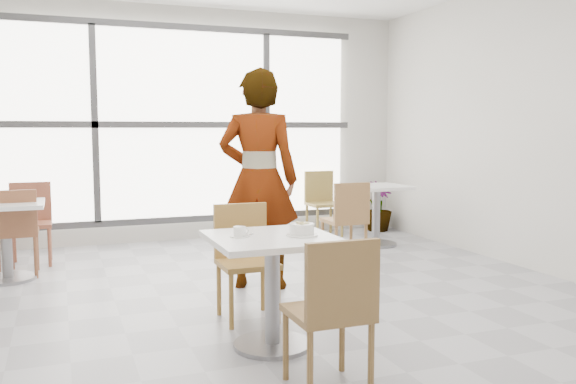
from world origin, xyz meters
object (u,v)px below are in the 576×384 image
object	(u,v)px
person	(258,180)
bg_chair_left_near	(15,227)
oatmeal_bowl	(302,229)
bg_table_left	(6,230)
main_table	(272,270)
bg_chair_right_near	(347,215)
chair_near	(334,305)
bg_chair_left_far	(31,217)
chair_far	(244,253)
coffee_cup	(240,232)
bg_chair_right_far	(322,198)
plant_right	(378,206)
bg_table_right	(376,206)

from	to	relation	value
person	bg_chair_left_near	world-z (taller)	person
oatmeal_bowl	person	world-z (taller)	person
person	bg_table_left	xyz separation A→B (m)	(-2.18, 1.09, -0.50)
oatmeal_bowl	bg_chair_left_near	world-z (taller)	bg_chair_left_near
main_table	bg_chair_right_near	xyz separation A→B (m)	(1.65, 2.22, -0.02)
main_table	chair_near	size ratio (longest dim) A/B	0.92
main_table	bg_chair_left_far	bearing A→B (deg)	115.72
person	bg_table_left	distance (m)	2.49
chair_far	coffee_cup	bearing A→B (deg)	-108.89
bg_chair_left_far	bg_chair_right_near	bearing A→B (deg)	-18.58
bg_table_left	bg_chair_right_far	world-z (taller)	bg_chair_right_far
plant_right	oatmeal_bowl	bearing A→B (deg)	-125.28
person	plant_right	distance (m)	3.50
main_table	coffee_cup	bearing A→B (deg)	168.35
coffee_cup	bg_table_right	xyz separation A→B (m)	(2.59, 2.84, -0.29)
bg_table_left	bg_chair_right_near	distance (m)	3.46
coffee_cup	bg_table_right	bearing A→B (deg)	47.68
bg_chair_right_near	bg_table_left	bearing A→B (deg)	-6.11
bg_table_left	plant_right	size ratio (longest dim) A/B	1.07
coffee_cup	bg_chair_right_far	size ratio (longest dim) A/B	0.18
chair_near	coffee_cup	world-z (taller)	chair_near
person	bg_chair_right_far	world-z (taller)	person
chair_near	chair_far	size ratio (longest dim) A/B	1.00
coffee_cup	bg_chair_left_far	world-z (taller)	bg_chair_left_far
bg_table_left	bg_chair_left_far	size ratio (longest dim) A/B	0.86
bg_table_right	coffee_cup	bearing A→B (deg)	-132.32
coffee_cup	person	world-z (taller)	person
bg_table_left	bg_chair_left_near	world-z (taller)	bg_chair_left_near
bg_table_left	bg_chair_left_far	bearing A→B (deg)	75.13
coffee_cup	chair_far	bearing A→B (deg)	71.11
bg_table_left	person	bearing A→B (deg)	-26.55
chair_far	bg_chair_left_far	world-z (taller)	same
chair_near	oatmeal_bowl	distance (m)	0.79
chair_far	bg_table_right	world-z (taller)	chair_far
bg_table_left	bg_chair_left_far	xyz separation A→B (m)	(0.19, 0.72, 0.01)
coffee_cup	person	bearing A→B (deg)	67.58
coffee_cup	bg_chair_left_far	distance (m)	3.56
chair_far	bg_chair_left_far	distance (m)	3.07
chair_far	plant_right	xyz separation A→B (m)	(2.91, 3.12, -0.15)
oatmeal_bowl	bg_table_right	size ratio (longest dim) A/B	0.28
plant_right	bg_chair_left_far	bearing A→B (deg)	-173.64
bg_chair_left_near	oatmeal_bowl	bearing A→B (deg)	124.82
bg_table_right	oatmeal_bowl	bearing A→B (deg)	-126.67
chair_far	person	bearing A→B (deg)	64.79
oatmeal_bowl	bg_chair_right_far	distance (m)	4.31
bg_table_left	plant_right	xyz separation A→B (m)	(4.72, 1.23, -0.14)
bg_table_right	bg_chair_left_near	xyz separation A→B (m)	(-4.10, -0.22, 0.01)
person	bg_chair_right_near	xyz separation A→B (m)	(1.26, 0.72, -0.49)
bg_table_right	bg_chair_right_far	size ratio (longest dim) A/B	0.86
bg_table_left	bg_table_right	distance (m)	4.18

